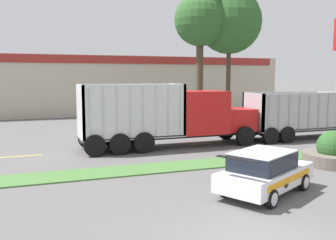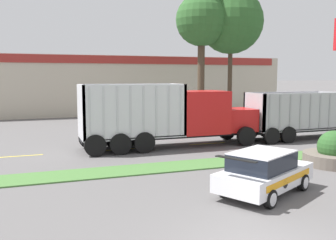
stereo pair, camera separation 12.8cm
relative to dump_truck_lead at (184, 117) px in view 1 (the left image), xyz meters
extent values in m
cube|color=#477538|center=(-3.45, -4.71, -1.68)|extent=(120.00, 1.84, 0.06)
cube|color=yellow|center=(-9.19, 0.21, -1.71)|extent=(2.40, 0.14, 0.01)
cube|color=yellow|center=(-3.79, 0.21, -1.71)|extent=(2.40, 0.14, 0.01)
cube|color=yellow|center=(1.61, 0.21, -1.71)|extent=(2.40, 0.14, 0.01)
cube|color=yellow|center=(7.01, 0.21, -1.71)|extent=(2.40, 0.14, 0.01)
cube|color=black|center=(-0.77, 0.00, -1.05)|extent=(10.55, 1.34, 0.18)
cube|color=red|center=(3.49, 0.00, -0.27)|extent=(2.02, 1.99, 1.38)
cube|color=#B7B7BC|center=(4.53, 0.00, -0.27)|extent=(0.06, 1.70, 1.17)
cube|color=red|center=(1.07, 0.00, 0.29)|extent=(2.83, 2.43, 2.51)
cube|color=black|center=(2.50, 0.00, 0.73)|extent=(0.04, 2.07, 1.13)
cylinder|color=silver|center=(-0.45, -0.79, 0.97)|extent=(0.14, 0.14, 1.35)
cube|color=silver|center=(-3.20, 0.00, -0.90)|extent=(5.70, 2.43, 0.12)
cube|color=silver|center=(-0.43, 0.00, 0.54)|extent=(0.16, 2.43, 2.89)
cube|color=silver|center=(-5.97, 0.00, 0.54)|extent=(0.16, 2.43, 2.89)
cube|color=silver|center=(-3.20, -1.13, 0.54)|extent=(5.70, 0.16, 2.89)
cube|color=silver|center=(-3.20, 1.14, 0.54)|extent=(5.70, 0.16, 2.89)
cube|color=#BCBCC1|center=(-5.69, -1.23, 0.54)|extent=(0.10, 0.04, 2.74)
cube|color=#BCBCC1|center=(-4.98, -1.23, 0.54)|extent=(0.10, 0.04, 2.74)
cube|color=#BCBCC1|center=(-4.27, -1.23, 0.54)|extent=(0.10, 0.04, 2.74)
cube|color=#BCBCC1|center=(-3.56, -1.23, 0.54)|extent=(0.10, 0.04, 2.74)
cube|color=#BCBCC1|center=(-2.84, -1.23, 0.54)|extent=(0.10, 0.04, 2.74)
cube|color=#BCBCC1|center=(-2.13, -1.23, 0.54)|extent=(0.10, 0.04, 2.74)
cube|color=#BCBCC1|center=(-1.42, -1.23, 0.54)|extent=(0.10, 0.04, 2.74)
cube|color=#BCBCC1|center=(-0.71, -1.23, 0.54)|extent=(0.10, 0.04, 2.74)
cylinder|color=black|center=(3.49, -1.19, -1.14)|extent=(1.14, 0.30, 1.14)
cylinder|color=black|center=(3.49, 1.20, -1.14)|extent=(1.14, 0.30, 1.14)
cylinder|color=black|center=(-5.45, -1.19, -1.14)|extent=(1.14, 0.30, 1.14)
cylinder|color=black|center=(-5.45, 1.20, -1.14)|extent=(1.14, 0.30, 1.14)
cylinder|color=black|center=(-4.13, -1.19, -1.14)|extent=(1.14, 0.30, 1.14)
cylinder|color=black|center=(-4.13, 1.20, -1.14)|extent=(1.14, 0.30, 1.14)
cylinder|color=black|center=(-2.80, -1.19, -1.14)|extent=(1.14, 0.30, 1.14)
cylinder|color=black|center=(-2.80, 1.20, -1.14)|extent=(1.14, 0.30, 1.14)
cube|color=black|center=(10.34, -0.11, -1.11)|extent=(11.44, 1.30, 0.18)
cylinder|color=silver|center=(10.58, -0.87, 0.93)|extent=(0.14, 0.14, 1.73)
cube|color=#ADADB2|center=(7.65, -0.11, -0.96)|extent=(6.06, 2.36, 0.12)
cube|color=#ADADB2|center=(10.60, -0.11, 0.21)|extent=(0.16, 2.36, 2.33)
cube|color=#ADADB2|center=(4.70, -0.11, 0.21)|extent=(0.16, 2.36, 2.33)
cube|color=#ADADB2|center=(7.65, -1.21, 0.21)|extent=(6.06, 0.16, 2.33)
cube|color=#ADADB2|center=(7.65, 0.99, 0.21)|extent=(6.06, 0.16, 2.33)
cube|color=#99999E|center=(5.00, -1.31, 0.21)|extent=(0.10, 0.04, 2.22)
cube|color=#99999E|center=(5.76, -1.31, 0.21)|extent=(0.10, 0.04, 2.22)
cube|color=#99999E|center=(6.52, -1.31, 0.21)|extent=(0.10, 0.04, 2.22)
cube|color=#99999E|center=(7.27, -1.31, 0.21)|extent=(0.10, 0.04, 2.22)
cube|color=#99999E|center=(8.03, -1.31, 0.21)|extent=(0.10, 0.04, 2.22)
cube|color=#99999E|center=(8.79, -1.31, 0.21)|extent=(0.10, 0.04, 2.22)
cube|color=#99999E|center=(9.55, -1.31, 0.21)|extent=(0.10, 0.04, 2.22)
cylinder|color=black|center=(5.22, -1.27, -1.20)|extent=(1.03, 0.30, 1.03)
cylinder|color=black|center=(5.22, 1.05, -1.20)|extent=(1.03, 0.30, 1.03)
cylinder|color=black|center=(6.43, -1.27, -1.20)|extent=(1.03, 0.30, 1.03)
cylinder|color=black|center=(6.43, 1.05, -1.20)|extent=(1.03, 0.30, 1.03)
cube|color=white|center=(-0.74, -9.39, -1.10)|extent=(4.43, 3.49, 0.62)
cube|color=black|center=(-0.96, -9.50, -0.50)|extent=(2.71, 2.45, 0.58)
cube|color=white|center=(-0.96, -9.50, -0.19)|extent=(2.71, 2.45, 0.04)
cube|color=black|center=(-2.45, -10.28, -0.15)|extent=(0.86, 1.38, 0.03)
cube|color=orange|center=(-0.32, -10.20, -1.04)|extent=(2.87, 1.52, 0.22)
cylinder|color=black|center=(-0.58, -10.34, -1.10)|extent=(0.30, 0.17, 0.34)
cylinder|color=black|center=(0.77, -9.57, -1.41)|extent=(0.63, 0.46, 0.60)
cylinder|color=silver|center=(0.82, -9.66, -1.41)|extent=(0.38, 0.21, 0.42)
cylinder|color=black|center=(-0.04, -8.03, -1.41)|extent=(0.63, 0.46, 0.60)
cylinder|color=silver|center=(-0.09, -7.94, -1.41)|extent=(0.38, 0.21, 0.42)
cylinder|color=black|center=(-1.45, -10.74, -1.41)|extent=(0.63, 0.46, 0.60)
cylinder|color=silver|center=(-1.40, -10.83, -1.41)|extent=(0.38, 0.21, 0.42)
cylinder|color=black|center=(-2.26, -9.20, -1.41)|extent=(0.63, 0.46, 0.60)
cylinder|color=silver|center=(-2.31, -9.11, -1.41)|extent=(0.38, 0.21, 0.42)
cylinder|color=#6B6056|center=(4.77, -6.81, -1.43)|extent=(2.78, 2.78, 0.56)
sphere|color=#2D5B28|center=(4.77, -6.81, -0.85)|extent=(1.53, 1.53, 1.53)
cube|color=#BCB29E|center=(1.82, 24.20, 1.43)|extent=(35.43, 12.00, 6.28)
cube|color=maroon|center=(1.82, 18.15, 4.12)|extent=(33.66, 0.10, 0.80)
cylinder|color=#473828|center=(5.41, 9.51, 2.14)|extent=(0.61, 0.61, 7.70)
sphere|color=#2D5B28|center=(5.41, 9.51, 7.21)|extent=(4.44, 4.44, 4.44)
cylinder|color=#473828|center=(8.43, 9.85, 1.99)|extent=(0.40, 0.40, 7.41)
sphere|color=#2D5B28|center=(8.43, 9.85, 7.28)|extent=(5.75, 5.75, 5.75)
camera|label=1|loc=(-8.41, -20.32, 2.41)|focal=40.00mm
camera|label=2|loc=(-8.29, -20.36, 2.41)|focal=40.00mm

